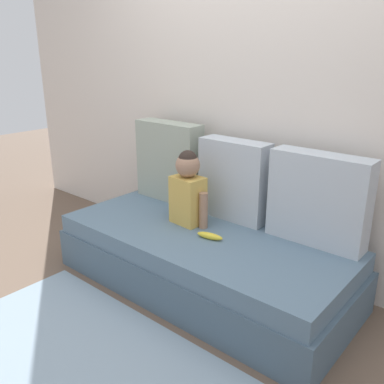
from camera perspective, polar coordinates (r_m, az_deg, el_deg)
ground_plane at (r=2.81m, az=1.40°, el=-12.68°), size 12.00×12.00×0.00m
back_wall at (r=2.87m, az=8.79°, el=12.00°), size 5.11×0.10×2.27m
couch at (r=2.72m, az=1.43°, el=-9.29°), size 1.91×0.86×0.38m
throw_pillow_left at (r=3.13m, az=-3.14°, el=4.21°), size 0.55×0.16×0.59m
throw_pillow_center at (r=2.78m, az=5.78°, el=1.65°), size 0.49×0.16×0.54m
throw_pillow_right at (r=2.51m, az=16.92°, el=-0.98°), size 0.58×0.16×0.54m
toddler at (r=2.69m, az=-0.58°, el=0.46°), size 0.32×0.17×0.49m
banana at (r=2.54m, az=2.46°, el=-6.04°), size 0.18×0.08×0.04m
floor_rug at (r=2.28m, az=-15.58°, el=-22.03°), size 1.72×1.00×0.01m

